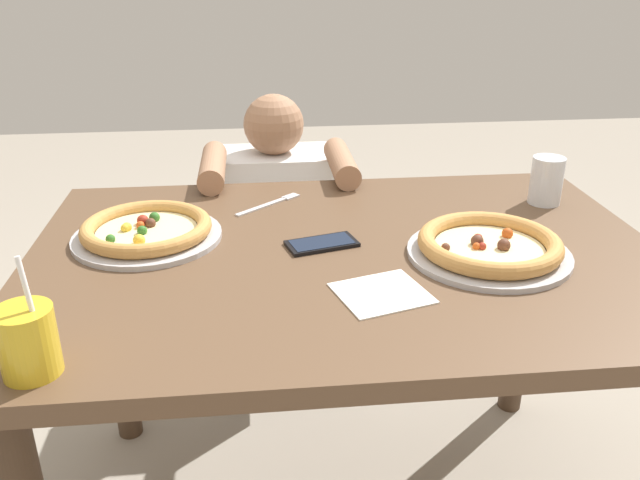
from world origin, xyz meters
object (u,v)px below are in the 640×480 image
at_px(pizza_near, 489,246).
at_px(fork, 271,203).
at_px(diner_seated, 277,252).
at_px(drink_cup_colored, 28,341).
at_px(water_cup_clear, 547,180).
at_px(pizza_far, 147,231).
at_px(cell_phone, 322,244).

relative_size(pizza_near, fork, 2.03).
bearing_deg(diner_seated, drink_cup_colored, -110.34).
relative_size(pizza_near, water_cup_clear, 2.84).
xyz_separation_m(pizza_far, water_cup_clear, (0.96, 0.12, 0.04)).
bearing_deg(drink_cup_colored, cell_phone, 40.62).
bearing_deg(pizza_far, pizza_near, -12.82).
xyz_separation_m(pizza_near, diner_seated, (-0.41, 0.78, -0.36)).
relative_size(water_cup_clear, fork, 0.71).
bearing_deg(pizza_far, diner_seated, 63.79).
relative_size(pizza_near, pizza_far, 1.04).
bearing_deg(water_cup_clear, cell_phone, -161.25).
relative_size(cell_phone, diner_seated, 0.18).
height_order(pizza_near, diner_seated, diner_seated).
distance_m(fork, cell_phone, 0.28).
relative_size(pizza_far, water_cup_clear, 2.74).
distance_m(drink_cup_colored, diner_seated, 1.24).
distance_m(drink_cup_colored, cell_phone, 0.64).
relative_size(pizza_near, drink_cup_colored, 1.76).
distance_m(pizza_far, cell_phone, 0.38).
xyz_separation_m(pizza_near, fork, (-0.44, 0.35, -0.02)).
bearing_deg(fork, pizza_near, -38.69).
height_order(pizza_near, water_cup_clear, water_cup_clear).
bearing_deg(water_cup_clear, pizza_far, -172.63).
bearing_deg(diner_seated, fork, -93.59).
height_order(pizza_far, cell_phone, pizza_far).
distance_m(pizza_near, diner_seated, 0.95).
height_order(water_cup_clear, diner_seated, diner_seated).
xyz_separation_m(fork, cell_phone, (0.10, -0.26, 0.00)).
xyz_separation_m(drink_cup_colored, fork, (0.38, 0.67, -0.05)).
bearing_deg(diner_seated, water_cup_clear, -37.28).
distance_m(fork, diner_seated, 0.55).
bearing_deg(fork, water_cup_clear, -5.32).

